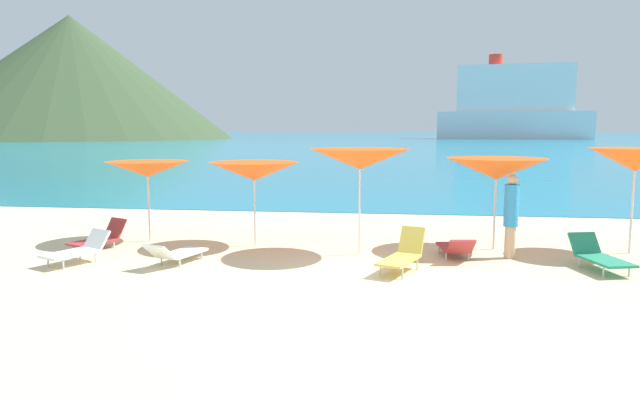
# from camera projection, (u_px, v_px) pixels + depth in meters

# --- Properties ---
(ground_plane) EXTENTS (50.00, 100.00, 0.30)m
(ground_plane) POSITION_uv_depth(u_px,v_px,m) (378.00, 213.00, 20.30)
(ground_plane) COLOR beige
(ocean_water) EXTENTS (650.00, 440.00, 0.02)m
(ocean_water) POSITION_uv_depth(u_px,v_px,m) (395.00, 135.00, 235.45)
(ocean_water) COLOR teal
(ocean_water) RESTS_ON ground_plane
(headland_hill) EXTENTS (87.95, 87.95, 33.82)m
(headland_hill) POSITION_uv_depth(u_px,v_px,m) (72.00, 78.00, 158.58)
(headland_hill) COLOR #384C2D
(headland_hill) RESTS_ON ground_plane
(umbrella_0) EXTENTS (2.14, 2.14, 2.02)m
(umbrella_0) POSITION_uv_depth(u_px,v_px,m) (148.00, 169.00, 14.24)
(umbrella_0) COLOR silver
(umbrella_0) RESTS_ON ground_plane
(umbrella_1) EXTENTS (2.29, 2.29, 2.04)m
(umbrella_1) POSITION_uv_depth(u_px,v_px,m) (254.00, 171.00, 13.65)
(umbrella_1) COLOR silver
(umbrella_1) RESTS_ON ground_plane
(umbrella_2) EXTENTS (2.42, 2.42, 2.39)m
(umbrella_2) POSITION_uv_depth(u_px,v_px,m) (360.00, 159.00, 12.65)
(umbrella_2) COLOR silver
(umbrella_2) RESTS_ON ground_plane
(umbrella_3) EXTENTS (2.42, 2.42, 2.15)m
(umbrella_3) POSITION_uv_depth(u_px,v_px,m) (496.00, 169.00, 13.26)
(umbrella_3) COLOR silver
(umbrella_3) RESTS_ON ground_plane
(umbrella_4) EXTENTS (2.16, 2.16, 2.40)m
(umbrella_4) POSITION_uv_depth(u_px,v_px,m) (635.00, 160.00, 12.79)
(umbrella_4) COLOR silver
(umbrella_4) RESTS_ON ground_plane
(lounge_chair_0) EXTENTS (1.12, 1.48, 0.65)m
(lounge_chair_0) POSITION_uv_depth(u_px,v_px,m) (78.00, 249.00, 12.07)
(lounge_chair_0) COLOR white
(lounge_chair_0) RESTS_ON ground_plane
(lounge_chair_1) EXTENTS (1.05, 1.44, 0.66)m
(lounge_chair_1) POSITION_uv_depth(u_px,v_px,m) (100.00, 237.00, 13.54)
(lounge_chair_1) COLOR #A53333
(lounge_chair_1) RESTS_ON ground_plane
(lounge_chair_2) EXTENTS (0.94, 1.60, 0.55)m
(lounge_chair_2) POSITION_uv_depth(u_px,v_px,m) (176.00, 253.00, 11.98)
(lounge_chair_2) COLOR white
(lounge_chair_2) RESTS_ON ground_plane
(lounge_chair_3) EXTENTS (0.75, 1.47, 0.55)m
(lounge_chair_3) POSITION_uv_depth(u_px,v_px,m) (455.00, 247.00, 12.52)
(lounge_chair_3) COLOR #A53333
(lounge_chair_3) RESTS_ON ground_plane
(lounge_chair_4) EXTENTS (0.97, 1.58, 0.65)m
(lounge_chair_4) POSITION_uv_depth(u_px,v_px,m) (599.00, 256.00, 11.51)
(lounge_chair_4) COLOR #268C66
(lounge_chair_4) RESTS_ON ground_plane
(lounge_chair_5) EXTENTS (1.02, 1.58, 0.81)m
(lounge_chair_5) POSITION_uv_depth(u_px,v_px,m) (403.00, 254.00, 11.41)
(lounge_chair_5) COLOR #D8BF4C
(lounge_chair_5) RESTS_ON ground_plane
(beachgoer_0) EXTENTS (0.31, 0.31, 1.85)m
(beachgoer_0) POSITION_uv_depth(u_px,v_px,m) (511.00, 213.00, 12.45)
(beachgoer_0) COLOR #DBAA84
(beachgoer_0) RESTS_ON ground_plane
(cruise_ship) EXTENTS (41.32, 14.51, 22.97)m
(cruise_ship) POSITION_uv_depth(u_px,v_px,m) (513.00, 106.00, 157.08)
(cruise_ship) COLOR white
(cruise_ship) RESTS_ON ocean_water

